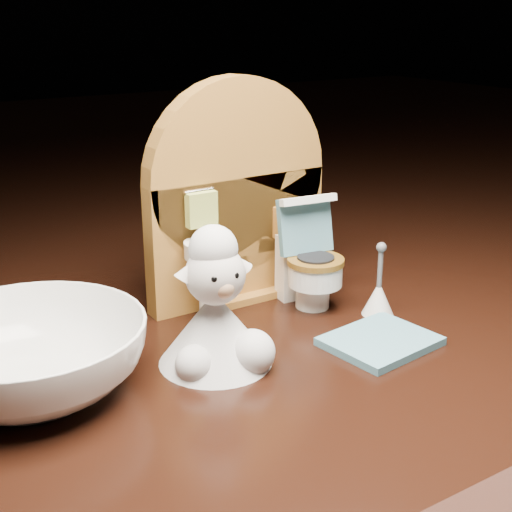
{
  "coord_description": "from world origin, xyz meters",
  "views": [
    {
      "loc": [
        -0.24,
        -0.33,
        0.19
      ],
      "look_at": [
        -0.01,
        0.02,
        0.05
      ],
      "focal_mm": 50.0,
      "sensor_mm": 36.0,
      "label": 1
    }
  ],
  "objects": [
    {
      "name": "backdrop_panel",
      "position": [
        -0.0,
        0.06,
        0.07
      ],
      "size": [
        0.13,
        0.05,
        0.15
      ],
      "color": "#9D6828",
      "rests_on": "ground"
    },
    {
      "name": "toy_toilet",
      "position": [
        0.03,
        0.03,
        0.03
      ],
      "size": [
        0.04,
        0.05,
        0.08
      ],
      "rotation": [
        0.0,
        0.0,
        -0.13
      ],
      "color": "white",
      "rests_on": "ground"
    },
    {
      "name": "bath_mat",
      "position": [
        0.03,
        -0.05,
        0.0
      ],
      "size": [
        0.07,
        0.06,
        0.0
      ],
      "primitive_type": "cube",
      "rotation": [
        0.0,
        0.0,
        0.12
      ],
      "color": "teal",
      "rests_on": "ground"
    },
    {
      "name": "toilet_brush",
      "position": [
        0.06,
        -0.01,
        0.01
      ],
      "size": [
        0.02,
        0.02,
        0.05
      ],
      "color": "white",
      "rests_on": "ground"
    },
    {
      "name": "ceramic_bowl",
      "position": [
        -0.16,
        0.01,
        0.02
      ],
      "size": [
        0.14,
        0.14,
        0.04
      ],
      "primitive_type": "imported",
      "rotation": [
        0.0,
        0.0,
        0.19
      ],
      "color": "white",
      "rests_on": "ground"
    },
    {
      "name": "plush_lamb",
      "position": [
        -0.06,
        -0.01,
        0.03
      ],
      "size": [
        0.06,
        0.06,
        0.08
      ],
      "rotation": [
        0.0,
        0.0,
        -0.13
      ],
      "color": "silver",
      "rests_on": "ground"
    }
  ]
}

